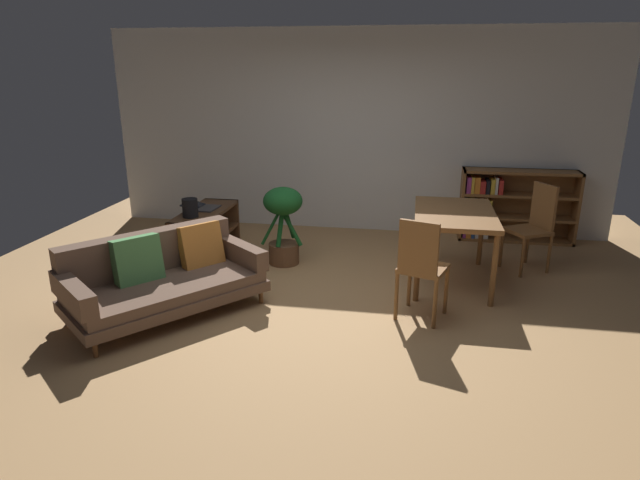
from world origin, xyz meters
TOP-DOWN VIEW (x-y plane):
  - ground_plane at (0.00, 0.00)m, footprint 8.16×8.16m
  - back_wall_panel at (0.00, 2.70)m, footprint 6.80×0.10m
  - fabric_couch at (-1.45, -0.33)m, footprint 1.78×1.90m
  - media_console at (-1.64, 1.25)m, footprint 0.46×1.20m
  - open_laptop at (-1.69, 1.33)m, footprint 0.42×0.34m
  - desk_speaker at (-1.68, 0.95)m, footprint 0.18×0.18m
  - potted_floor_plant at (-0.63, 1.11)m, footprint 0.49×0.50m
  - dining_table at (1.27, 0.87)m, footprint 0.82×1.27m
  - dining_chair_near at (0.93, -0.12)m, footprint 0.50×0.49m
  - dining_chair_far at (2.17, 1.40)m, footprint 0.54×0.54m
  - bookshelf at (2.06, 2.51)m, footprint 1.46×0.32m

SIDE VIEW (x-z plane):
  - ground_plane at x=0.00m, z-range 0.00..0.00m
  - media_console at x=-1.64m, z-range -0.01..0.55m
  - fabric_couch at x=-1.45m, z-range -0.03..0.72m
  - bookshelf at x=2.06m, z-range 0.00..0.94m
  - dining_chair_far at x=2.17m, z-range 0.05..1.03m
  - dining_chair_near at x=0.93m, z-range 0.06..1.02m
  - potted_floor_plant at x=-0.63m, z-range 0.09..1.00m
  - open_laptop at x=-1.69m, z-range 0.54..0.61m
  - desk_speaker at x=-1.68m, z-range 0.55..0.77m
  - dining_table at x=1.27m, z-range 0.31..1.08m
  - back_wall_panel at x=0.00m, z-range 0.00..2.70m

